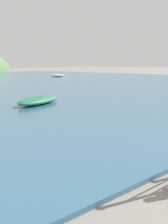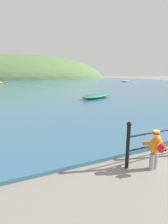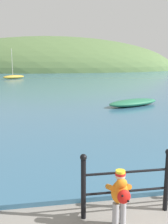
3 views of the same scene
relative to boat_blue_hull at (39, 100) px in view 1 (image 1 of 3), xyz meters
The scene contains 2 objects.
boat_blue_hull is the anchor object (origin of this frame).
boat_nearest_quay 29.79m from the boat_blue_hull, 47.98° to the left, with size 2.23×1.47×0.39m.
Camera 1 is at (-8.18, -1.16, 2.31)m, focal length 50.00 mm.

